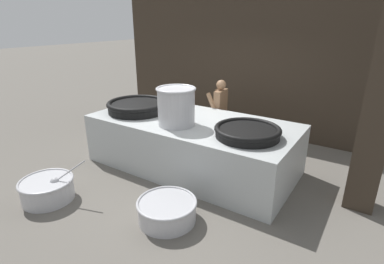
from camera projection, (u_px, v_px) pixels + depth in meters
name	position (u px, v px, depth m)	size (l,w,h in m)	color
ground_plane	(192.00, 166.00, 5.90)	(60.00, 60.00, 0.00)	#666059
back_wall	(250.00, 59.00, 7.26)	(7.36, 0.24, 3.62)	#382D23
support_pillar	(384.00, 90.00, 4.02)	(0.41, 0.41, 3.62)	#382D23
hearth_platform	(192.00, 144.00, 5.73)	(3.84, 1.84, 0.95)	#B2B7B7
giant_wok_near	(137.00, 106.00, 6.05)	(1.21, 1.21, 0.22)	black
giant_wok_far	(247.00, 131.00, 4.74)	(1.06, 1.06, 0.17)	black
stock_pot	(176.00, 106.00, 5.20)	(0.69, 0.69, 0.67)	#B7B7BC
cook	(220.00, 111.00, 6.56)	(0.37, 0.57, 1.51)	#8C6647
prep_bowl_vegetables	(47.00, 188.00, 4.73)	(0.97, 0.83, 0.69)	#B7B7BC
prep_bowl_meat	(167.00, 210.00, 4.24)	(0.86, 0.86, 0.32)	#B7B7BC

